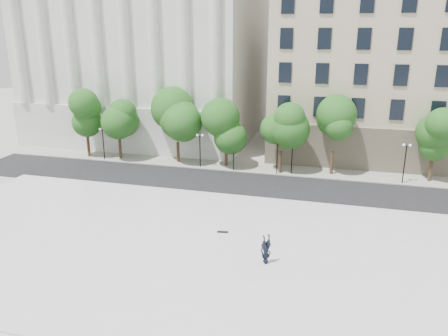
{
  "coord_description": "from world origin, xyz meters",
  "views": [
    {
      "loc": [
        10.03,
        -23.19,
        15.09
      ],
      "look_at": [
        1.24,
        10.0,
        4.28
      ],
      "focal_mm": 35.0,
      "sensor_mm": 36.0,
      "label": 1
    }
  ],
  "objects_px": {
    "skateboard": "(223,232)",
    "traffic_light_west": "(234,138)",
    "traffic_light_east": "(278,141)",
    "person_lying": "(266,259)"
  },
  "relations": [
    {
      "from": "skateboard",
      "to": "traffic_light_west",
      "type": "bearing_deg",
      "value": 90.65
    },
    {
      "from": "traffic_light_east",
      "to": "skateboard",
      "type": "height_order",
      "value": "traffic_light_east"
    },
    {
      "from": "person_lying",
      "to": "skateboard",
      "type": "xyz_separation_m",
      "value": [
        -3.94,
        3.71,
        -0.23
      ]
    },
    {
      "from": "skateboard",
      "to": "traffic_light_east",
      "type": "bearing_deg",
      "value": 73.76
    },
    {
      "from": "traffic_light_west",
      "to": "person_lying",
      "type": "bearing_deg",
      "value": -70.65
    },
    {
      "from": "traffic_light_west",
      "to": "skateboard",
      "type": "distance_m",
      "value": 16.97
    },
    {
      "from": "traffic_light_east",
      "to": "traffic_light_west",
      "type": "bearing_deg",
      "value": 180.0
    },
    {
      "from": "traffic_light_east",
      "to": "skateboard",
      "type": "bearing_deg",
      "value": -96.12
    },
    {
      "from": "traffic_light_west",
      "to": "traffic_light_east",
      "type": "height_order",
      "value": "traffic_light_west"
    },
    {
      "from": "traffic_light_west",
      "to": "skateboard",
      "type": "bearing_deg",
      "value": -79.23
    }
  ]
}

